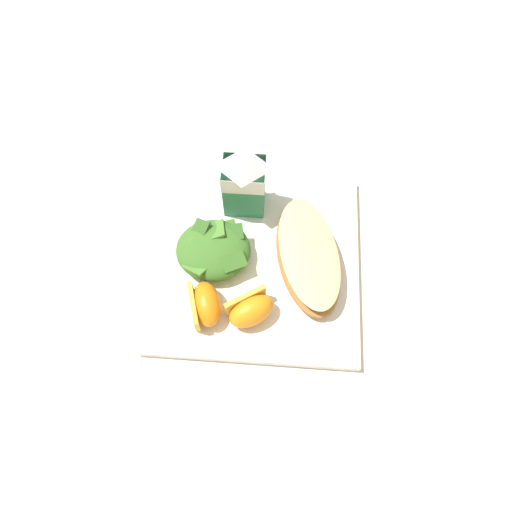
% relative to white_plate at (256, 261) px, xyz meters
% --- Properties ---
extents(ground, '(3.00, 3.00, 0.00)m').
position_rel_white_plate_xyz_m(ground, '(0.00, 0.00, -0.01)').
color(ground, beige).
extents(white_plate, '(0.28, 0.28, 0.02)m').
position_rel_white_plate_xyz_m(white_plate, '(0.00, 0.00, 0.00)').
color(white_plate, white).
rests_on(white_plate, ground).
extents(cheesy_pizza_bread, '(0.12, 0.18, 0.04)m').
position_rel_white_plate_xyz_m(cheesy_pizza_bread, '(0.07, -0.00, 0.03)').
color(cheesy_pizza_bread, '#A87038').
rests_on(cheesy_pizza_bread, white_plate).
extents(green_salad_pile, '(0.10, 0.09, 0.05)m').
position_rel_white_plate_xyz_m(green_salad_pile, '(-0.06, 0.00, 0.03)').
color(green_salad_pile, '#3D7028').
rests_on(green_salad_pile, white_plate).
extents(milk_carton, '(0.06, 0.05, 0.11)m').
position_rel_white_plate_xyz_m(milk_carton, '(-0.02, 0.09, 0.07)').
color(milk_carton, '#2D8451').
rests_on(milk_carton, white_plate).
extents(orange_wedge_front, '(0.05, 0.07, 0.04)m').
position_rel_white_plate_xyz_m(orange_wedge_front, '(-0.06, -0.08, 0.03)').
color(orange_wedge_front, orange).
rests_on(orange_wedge_front, white_plate).
extents(orange_wedge_middle, '(0.07, 0.06, 0.04)m').
position_rel_white_plate_xyz_m(orange_wedge_middle, '(-0.00, -0.08, 0.03)').
color(orange_wedge_middle, orange).
rests_on(orange_wedge_middle, white_plate).
extents(paper_napkin, '(0.13, 0.13, 0.00)m').
position_rel_white_plate_xyz_m(paper_napkin, '(-0.20, -0.12, -0.01)').
color(paper_napkin, white).
rests_on(paper_napkin, ground).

